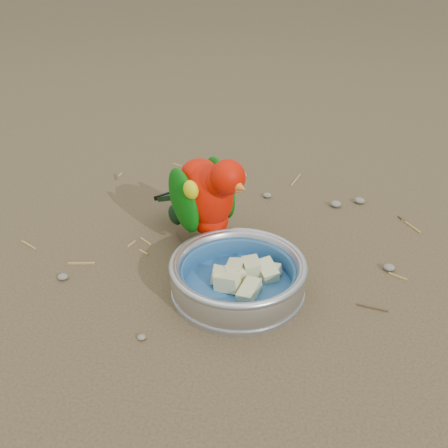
# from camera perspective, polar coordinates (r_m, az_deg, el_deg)

# --- Properties ---
(ground) EXTENTS (60.00, 60.00, 0.00)m
(ground) POSITION_cam_1_polar(r_m,az_deg,el_deg) (0.88, 2.36, -5.68)
(ground) COLOR #4D3C27
(food_bowl) EXTENTS (0.22, 0.22, 0.02)m
(food_bowl) POSITION_cam_1_polar(r_m,az_deg,el_deg) (0.84, 1.58, -7.37)
(food_bowl) COLOR #B2B2BA
(food_bowl) RESTS_ON ground
(bowl_wall) EXTENTS (0.22, 0.22, 0.04)m
(bowl_wall) POSITION_cam_1_polar(r_m,az_deg,el_deg) (0.82, 1.61, -5.70)
(bowl_wall) COLOR #B2B2BA
(bowl_wall) RESTS_ON food_bowl
(fruit_wedges) EXTENTS (0.13, 0.13, 0.03)m
(fruit_wedges) POSITION_cam_1_polar(r_m,az_deg,el_deg) (0.82, 1.61, -6.09)
(fruit_wedges) COLOR beige
(fruit_wedges) RESTS_ON food_bowl
(lory_parrot) EXTENTS (0.25, 0.24, 0.19)m
(lory_parrot) POSITION_cam_1_polar(r_m,az_deg,el_deg) (0.91, -1.90, 2.40)
(lory_parrot) COLOR #C80F00
(lory_parrot) RESTS_ON ground
(ground_debris) EXTENTS (0.90, 0.80, 0.01)m
(ground_debris) POSITION_cam_1_polar(r_m,az_deg,el_deg) (0.89, 3.61, -5.03)
(ground_debris) COLOR #A37A41
(ground_debris) RESTS_ON ground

